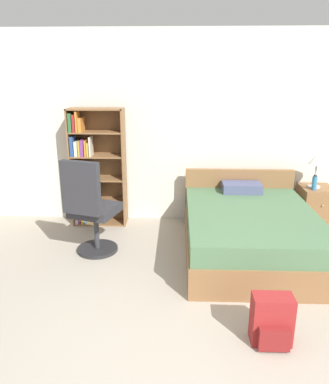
# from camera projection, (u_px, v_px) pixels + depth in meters

# --- Properties ---
(wall_back) EXTENTS (9.00, 0.06, 2.60)m
(wall_back) POSITION_uv_depth(u_px,v_px,m) (203.00, 129.00, 5.12)
(wall_back) COLOR silver
(wall_back) RESTS_ON ground_plane
(bookshelf) EXTENTS (0.73, 0.30, 1.60)m
(bookshelf) POSITION_uv_depth(u_px,v_px,m) (92.00, 169.00, 5.10)
(bookshelf) COLOR brown
(bookshelf) RESTS_ON ground_plane
(bed) EXTENTS (1.46, 1.96, 0.79)m
(bed) POSITION_uv_depth(u_px,v_px,m) (249.00, 230.00, 4.36)
(bed) COLOR brown
(bed) RESTS_ON ground_plane
(office_chair) EXTENTS (0.60, 0.67, 1.15)m
(office_chair) POSITION_uv_depth(u_px,v_px,m) (91.00, 210.00, 4.22)
(office_chair) COLOR #232326
(office_chair) RESTS_ON ground_plane
(nightstand) EXTENTS (0.42, 0.49, 0.58)m
(nightstand) POSITION_uv_depth(u_px,v_px,m) (315.00, 208.00, 5.07)
(nightstand) COLOR brown
(nightstand) RESTS_ON ground_plane
(table_lamp) EXTENTS (0.23, 0.23, 0.46)m
(table_lamp) POSITION_uv_depth(u_px,v_px,m) (317.00, 161.00, 4.88)
(table_lamp) COLOR #B2B2B7
(table_lamp) RESTS_ON nightstand
(water_bottle) EXTENTS (0.06, 0.06, 0.20)m
(water_bottle) POSITION_uv_depth(u_px,v_px,m) (314.00, 183.00, 4.85)
(water_bottle) COLOR teal
(water_bottle) RESTS_ON nightstand
(backpack_red) EXTENTS (0.31, 0.24, 0.40)m
(backpack_red) POSITION_uv_depth(u_px,v_px,m) (272.00, 321.00, 2.89)
(backpack_red) COLOR maroon
(backpack_red) RESTS_ON ground_plane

